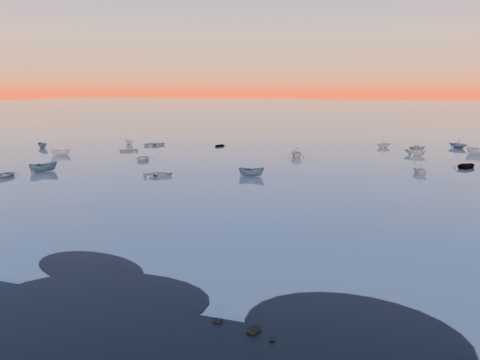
% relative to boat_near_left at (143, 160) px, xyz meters
% --- Properties ---
extents(ground, '(600.00, 600.00, 0.00)m').
position_rel_boat_near_left_xyz_m(ground, '(27.31, 55.09, 0.00)').
color(ground, '#70665D').
rests_on(ground, ground).
extents(mud_lobes, '(140.00, 6.00, 0.07)m').
position_rel_boat_near_left_xyz_m(mud_lobes, '(27.31, -45.91, 0.01)').
color(mud_lobes, black).
rests_on(mud_lobes, ground).
extents(moored_fleet, '(124.00, 58.00, 1.20)m').
position_rel_boat_near_left_xyz_m(moored_fleet, '(27.31, 8.09, 0.00)').
color(moored_fleet, silver).
rests_on(moored_fleet, ground).
extents(boat_near_left, '(4.79, 3.26, 1.11)m').
position_rel_boat_near_left_xyz_m(boat_near_left, '(0.00, 0.00, 0.00)').
color(boat_near_left, silver).
rests_on(boat_near_left, ground).
extents(boat_near_center, '(2.09, 3.95, 1.31)m').
position_rel_boat_near_left_xyz_m(boat_near_center, '(22.12, -7.53, 0.00)').
color(boat_near_center, '#39596E').
rests_on(boat_near_center, ground).
extents(boat_near_right, '(3.39, 3.12, 1.12)m').
position_rel_boat_near_left_xyz_m(boat_near_right, '(45.01, 2.11, 0.00)').
color(boat_near_right, silver).
rests_on(boat_near_right, ground).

